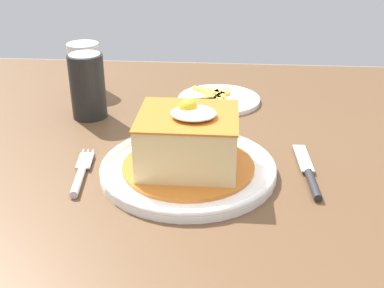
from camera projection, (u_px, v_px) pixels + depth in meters
name	position (u px, v px, depth m)	size (l,w,h in m)	color
dining_table	(190.00, 208.00, 0.81)	(1.34, 1.08, 0.73)	brown
main_plate	(191.00, 168.00, 0.74)	(0.27, 0.27, 0.02)	white
sandwich_meal	(191.00, 142.00, 0.72)	(0.20, 0.20, 0.11)	#C66B23
fork	(80.00, 174.00, 0.72)	(0.03, 0.14, 0.01)	silver
knife	(310.00, 177.00, 0.72)	(0.02, 0.17, 0.01)	#262628
soda_can	(88.00, 86.00, 0.91)	(0.07, 0.07, 0.12)	black
drinking_glass	(85.00, 71.00, 1.05)	(0.07, 0.07, 0.10)	#3F2314
side_plate_fries	(218.00, 99.00, 1.01)	(0.17, 0.17, 0.02)	white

